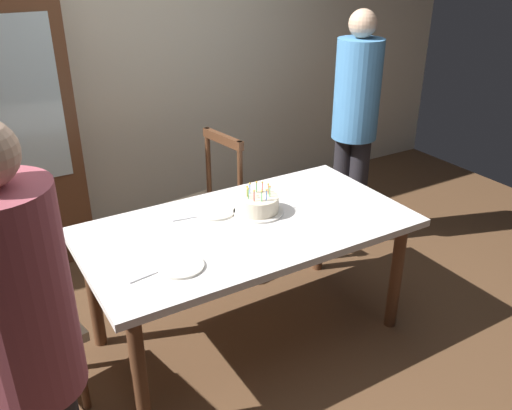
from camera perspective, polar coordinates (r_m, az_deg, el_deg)
The scene contains 12 objects.
ground at distance 3.30m, azimuth -0.77°, elevation -13.33°, with size 6.40×6.40×0.00m, color brown.
back_wall at distance 4.33m, azimuth -13.72°, elevation 14.76°, with size 6.40×0.10×2.60m, color beige.
dining_table at distance 2.93m, azimuth -0.84°, elevation -3.44°, with size 1.76×0.93×0.73m.
birthday_cake at distance 2.99m, azimuth 0.26°, elevation -0.00°, with size 0.28×0.28×0.17m.
plate_near_celebrant at distance 2.54m, azimuth -7.95°, elevation -6.40°, with size 0.22×0.22×0.01m, color silver.
plate_far_side at distance 3.02m, azimuth -4.30°, elevation -0.70°, with size 0.22×0.22×0.01m, color silver.
fork_near_celebrant at distance 2.51m, azimuth -11.40°, elevation -7.30°, with size 0.18×0.02×0.01m, color silver.
fork_far_side at distance 2.97m, azimuth -7.16°, elevation -1.36°, with size 0.18×0.02×0.01m, color silver.
chair_spindle_back at distance 3.69m, azimuth -5.44°, elevation -0.38°, with size 0.50×0.50×0.95m.
chair_upholstered at distance 2.73m, azimuth -25.36°, elevation -11.65°, with size 0.52×0.52×0.95m.
person_celebrant at distance 1.85m, azimuth -22.92°, elevation -13.74°, with size 0.32×0.32×1.70m.
person_guest at distance 3.94m, azimuth 10.41°, elevation 9.08°, with size 0.32×0.32×1.70m.
Camera 1 is at (-1.27, -2.21, 2.09)m, focal length 37.93 mm.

